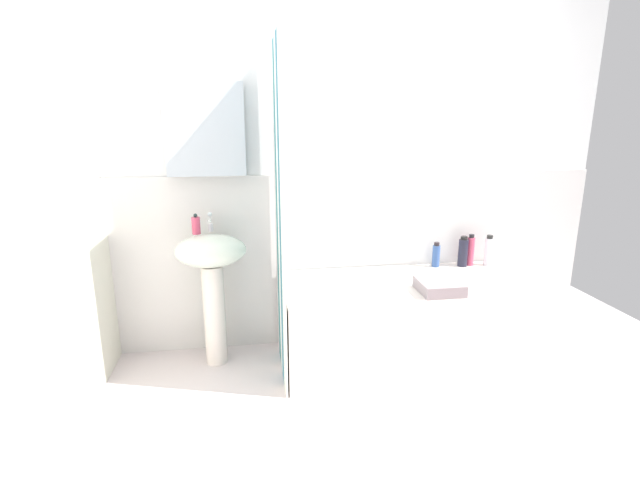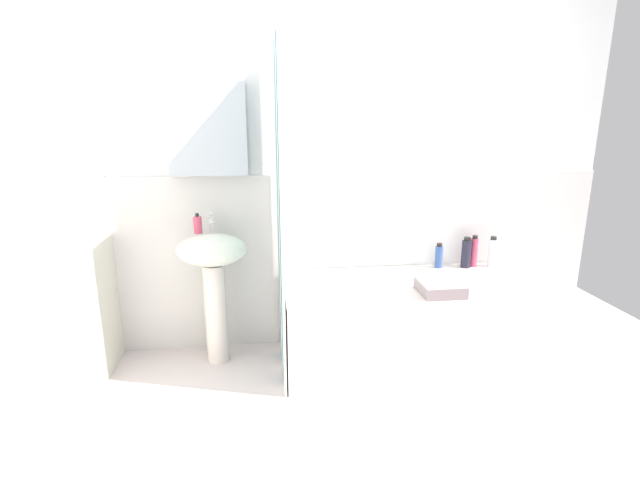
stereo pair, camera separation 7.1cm
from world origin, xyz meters
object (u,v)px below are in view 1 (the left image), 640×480
conditioner_bottle (463,252)px  shampoo_bottle (436,255)px  bathtub (404,321)px  body_wash_bottle (471,251)px  towel_folded (439,286)px  soap_dispenser (196,225)px  sink (212,271)px  lotion_bottle (489,251)px

conditioner_bottle → shampoo_bottle: bearing=175.3°
bathtub → shampoo_bottle: 0.54m
body_wash_bottle → conditioner_bottle: body_wash_bottle is taller
body_wash_bottle → towel_folded: size_ratio=0.90×
soap_dispenser → shampoo_bottle: size_ratio=0.73×
soap_dispenser → towel_folded: 1.53m
body_wash_bottle → towel_folded: (-0.43, -0.48, -0.07)m
sink → towel_folded: (1.36, -0.36, -0.05)m
body_wash_bottle → towel_folded: 0.64m
soap_dispenser → towel_folded: size_ratio=0.52×
soap_dispenser → lotion_bottle: soap_dispenser is taller
towel_folded → body_wash_bottle: bearing=48.0°
sink → shampoo_bottle: (1.53, 0.12, -0.00)m
shampoo_bottle → towel_folded: bearing=-110.0°
conditioner_bottle → body_wash_bottle: bearing=11.0°
soap_dispenser → conditioner_bottle: size_ratio=0.60×
conditioner_bottle → shampoo_bottle: size_ratio=1.23×
sink → bathtub: (1.23, -0.15, -0.36)m
sink → conditioner_bottle: bearing=3.5°
bathtub → body_wash_bottle: size_ratio=7.01×
shampoo_bottle → towel_folded: shampoo_bottle is taller
towel_folded → shampoo_bottle: bearing=70.0°
soap_dispenser → bathtub: (1.31, -0.19, -0.65)m
sink → bathtub: bearing=-7.0°
conditioner_bottle → towel_folded: 0.59m
sink → lotion_bottle: (1.92, 0.10, 0.02)m
body_wash_bottle → conditioner_bottle: (-0.06, -0.01, -0.00)m
sink → towel_folded: sink is taller
bathtub → body_wash_bottle: body_wash_bottle is taller
towel_folded → lotion_bottle: bearing=39.4°
bathtub → shampoo_bottle: shampoo_bottle is taller
lotion_bottle → body_wash_bottle: (-0.13, 0.02, 0.00)m
bathtub → lotion_bottle: 0.82m
lotion_bottle → soap_dispenser: bearing=-178.3°
soap_dispenser → body_wash_bottle: soap_dispenser is taller
sink → soap_dispenser: 0.30m
sink → towel_folded: 1.41m
soap_dispenser → body_wash_bottle: (1.87, 0.08, -0.27)m
shampoo_bottle → soap_dispenser: bearing=-177.1°
sink → conditioner_bottle: sink is taller
soap_dispenser → body_wash_bottle: size_ratio=0.58×
soap_dispenser → body_wash_bottle: 1.89m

